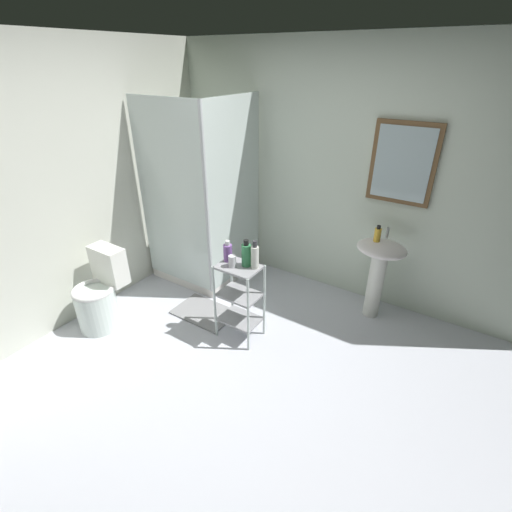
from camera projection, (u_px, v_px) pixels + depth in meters
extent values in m
cube|color=silver|center=(229.00, 385.00, 2.95)|extent=(4.20, 4.20, 0.02)
cube|color=silver|center=(334.00, 176.00, 3.72)|extent=(4.20, 0.10, 2.50)
cube|color=brown|center=(403.00, 164.00, 3.25)|extent=(0.56, 0.03, 0.72)
cube|color=silver|center=(402.00, 164.00, 3.24)|extent=(0.48, 0.01, 0.64)
cube|color=silver|center=(55.00, 193.00, 3.23)|extent=(0.10, 4.20, 2.50)
cube|color=white|center=(207.00, 266.00, 4.52)|extent=(0.90, 0.90, 0.10)
cube|color=silver|center=(172.00, 198.00, 3.71)|extent=(0.90, 0.02, 1.90)
cube|color=silver|center=(235.00, 194.00, 3.83)|extent=(0.02, 0.90, 1.90)
cylinder|color=silver|center=(207.00, 207.00, 3.49)|extent=(0.04, 0.04, 1.90)
cylinder|color=silver|center=(207.00, 262.00, 4.49)|extent=(0.08, 0.08, 0.00)
cylinder|color=white|center=(375.00, 286.00, 3.59)|extent=(0.15, 0.15, 0.68)
ellipsoid|color=white|center=(382.00, 249.00, 3.40)|extent=(0.46, 0.37, 0.13)
cylinder|color=silver|center=(387.00, 233.00, 3.43)|extent=(0.03, 0.03, 0.10)
cylinder|color=white|center=(97.00, 309.00, 3.49)|extent=(0.37, 0.37, 0.40)
torus|color=white|center=(93.00, 290.00, 3.39)|extent=(0.37, 0.37, 0.04)
cube|color=white|center=(109.00, 265.00, 3.47)|extent=(0.35, 0.17, 0.36)
cylinder|color=silver|center=(215.00, 303.00, 3.29)|extent=(0.02, 0.02, 0.74)
cylinder|color=silver|center=(248.00, 316.00, 3.12)|extent=(0.02, 0.02, 0.74)
cylinder|color=silver|center=(232.00, 289.00, 3.48)|extent=(0.02, 0.02, 0.74)
cylinder|color=silver|center=(264.00, 301.00, 3.31)|extent=(0.02, 0.02, 0.74)
cube|color=#99999E|center=(240.00, 319.00, 3.39)|extent=(0.36, 0.26, 0.02)
cube|color=#99999E|center=(239.00, 295.00, 3.26)|extent=(0.36, 0.26, 0.02)
cube|color=#99999E|center=(239.00, 267.00, 3.13)|extent=(0.36, 0.26, 0.02)
cylinder|color=gold|center=(377.00, 235.00, 3.36)|extent=(0.06, 0.06, 0.13)
cylinder|color=black|center=(379.00, 227.00, 3.32)|extent=(0.03, 0.03, 0.03)
cylinder|color=silver|center=(255.00, 258.00, 3.05)|extent=(0.07, 0.07, 0.20)
cylinder|color=#333338|center=(255.00, 244.00, 2.99)|extent=(0.04, 0.04, 0.05)
cylinder|color=#378D53|center=(246.00, 255.00, 3.09)|extent=(0.08, 0.08, 0.19)
cylinder|color=black|center=(246.00, 243.00, 3.03)|extent=(0.04, 0.04, 0.05)
cylinder|color=#7E51A1|center=(228.00, 253.00, 3.17)|extent=(0.08, 0.08, 0.15)
cylinder|color=silver|center=(227.00, 243.00, 3.13)|extent=(0.04, 0.04, 0.04)
cylinder|color=silver|center=(232.00, 261.00, 3.09)|extent=(0.06, 0.06, 0.10)
cube|color=gray|center=(204.00, 312.00, 3.76)|extent=(0.60, 0.40, 0.02)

